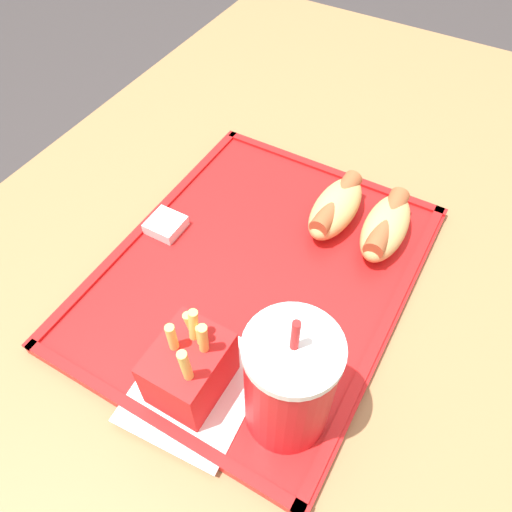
% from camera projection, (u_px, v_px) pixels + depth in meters
% --- Properties ---
extents(ground_plane, '(8.00, 8.00, 0.00)m').
position_uv_depth(ground_plane, '(256.00, 463.00, 1.18)').
color(ground_plane, '#383333').
extents(dining_table, '(1.43, 0.82, 0.73)m').
position_uv_depth(dining_table, '(256.00, 402.00, 0.90)').
color(dining_table, olive).
rests_on(dining_table, ground_plane).
extents(food_tray, '(0.43, 0.34, 0.01)m').
position_uv_depth(food_tray, '(256.00, 274.00, 0.61)').
color(food_tray, red).
rests_on(food_tray, dining_table).
extents(paper_napkin, '(0.15, 0.13, 0.00)m').
position_uv_depth(paper_napkin, '(197.00, 386.00, 0.51)').
color(paper_napkin, white).
rests_on(paper_napkin, food_tray).
extents(soda_cup, '(0.08, 0.08, 0.17)m').
position_uv_depth(soda_cup, '(289.00, 384.00, 0.44)').
color(soda_cup, red).
rests_on(soda_cup, food_tray).
extents(hot_dog_far, '(0.12, 0.06, 0.05)m').
position_uv_depth(hot_dog_far, '(386.00, 226.00, 0.62)').
color(hot_dog_far, tan).
rests_on(hot_dog_far, food_tray).
extents(hot_dog_near, '(0.12, 0.05, 0.05)m').
position_uv_depth(hot_dog_near, '(336.00, 207.00, 0.64)').
color(hot_dog_near, tan).
rests_on(hot_dog_near, food_tray).
extents(fries_carton, '(0.08, 0.06, 0.12)m').
position_uv_depth(fries_carton, '(190.00, 367.00, 0.49)').
color(fries_carton, red).
rests_on(fries_carton, food_tray).
extents(sauce_cup_mayo, '(0.04, 0.04, 0.02)m').
position_uv_depth(sauce_cup_mayo, '(166.00, 224.00, 0.65)').
color(sauce_cup_mayo, silver).
rests_on(sauce_cup_mayo, food_tray).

